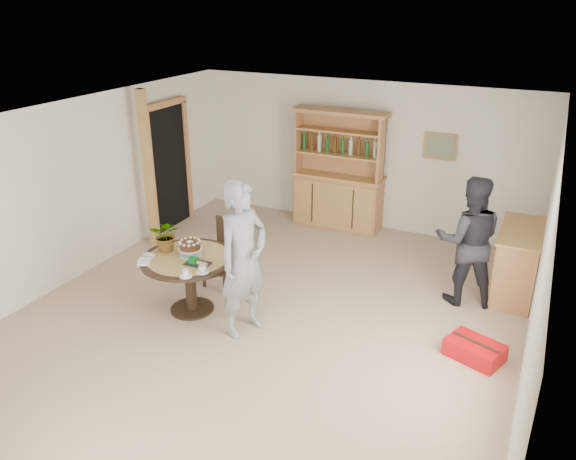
# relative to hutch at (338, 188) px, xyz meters

# --- Properties ---
(ground) EXTENTS (7.00, 7.00, 0.00)m
(ground) POSITION_rel_hutch_xyz_m (0.30, -3.24, -0.69)
(ground) COLOR tan
(ground) RESTS_ON ground
(room_shell) EXTENTS (6.04, 7.04, 2.52)m
(room_shell) POSITION_rel_hutch_xyz_m (0.30, -3.23, 1.05)
(room_shell) COLOR white
(room_shell) RESTS_ON ground
(doorway) EXTENTS (0.13, 1.10, 2.18)m
(doorway) POSITION_rel_hutch_xyz_m (-2.63, -1.24, 0.42)
(doorway) COLOR black
(doorway) RESTS_ON ground
(pine_post) EXTENTS (0.12, 0.12, 2.50)m
(pine_post) POSITION_rel_hutch_xyz_m (-2.40, -2.04, 0.56)
(pine_post) COLOR tan
(pine_post) RESTS_ON ground
(hutch) EXTENTS (1.62, 0.54, 2.04)m
(hutch) POSITION_rel_hutch_xyz_m (0.00, 0.00, 0.00)
(hutch) COLOR #AF7F4A
(hutch) RESTS_ON ground
(sideboard) EXTENTS (0.54, 1.26, 0.94)m
(sideboard) POSITION_rel_hutch_xyz_m (3.04, -1.24, -0.22)
(sideboard) COLOR #AF7F4A
(sideboard) RESTS_ON ground
(dining_table) EXTENTS (1.20, 1.20, 0.76)m
(dining_table) POSITION_rel_hutch_xyz_m (-0.66, -3.51, -0.08)
(dining_table) COLOR black
(dining_table) RESTS_ON ground
(dining_chair) EXTENTS (0.46, 0.46, 0.95)m
(dining_chair) POSITION_rel_hutch_xyz_m (-0.65, -2.68, -0.15)
(dining_chair) COLOR black
(dining_chair) RESTS_ON ground
(birthday_cake) EXTENTS (0.30, 0.30, 0.20)m
(birthday_cake) POSITION_rel_hutch_xyz_m (-0.66, -3.46, 0.19)
(birthday_cake) COLOR white
(birthday_cake) RESTS_ON dining_table
(flower_vase) EXTENTS (0.47, 0.44, 0.42)m
(flower_vase) POSITION_rel_hutch_xyz_m (-1.01, -3.46, 0.28)
(flower_vase) COLOR #3F7233
(flower_vase) RESTS_ON dining_table
(gift_tray) EXTENTS (0.30, 0.20, 0.08)m
(gift_tray) POSITION_rel_hutch_xyz_m (-0.45, -3.63, 0.10)
(gift_tray) COLOR black
(gift_tray) RESTS_ON dining_table
(coffee_cup_a) EXTENTS (0.15, 0.15, 0.09)m
(coffee_cup_a) POSITION_rel_hutch_xyz_m (-0.26, -3.79, 0.11)
(coffee_cup_a) COLOR white
(coffee_cup_a) RESTS_ON dining_table
(coffee_cup_b) EXTENTS (0.15, 0.15, 0.08)m
(coffee_cup_b) POSITION_rel_hutch_xyz_m (-0.38, -3.96, 0.11)
(coffee_cup_b) COLOR white
(coffee_cup_b) RESTS_ON dining_table
(napkins) EXTENTS (0.24, 0.33, 0.03)m
(napkins) POSITION_rel_hutch_xyz_m (-1.07, -3.82, 0.09)
(napkins) COLOR white
(napkins) RESTS_ON dining_table
(teen_boy) EXTENTS (0.63, 0.79, 1.90)m
(teen_boy) POSITION_rel_hutch_xyz_m (0.19, -3.61, 0.26)
(teen_boy) COLOR gray
(teen_boy) RESTS_ON ground
(adult_person) EXTENTS (0.98, 0.85, 1.73)m
(adult_person) POSITION_rel_hutch_xyz_m (2.44, -1.74, 0.18)
(adult_person) COLOR black
(adult_person) RESTS_ON ground
(red_suitcase) EXTENTS (0.70, 0.58, 0.21)m
(red_suitcase) POSITION_rel_hutch_xyz_m (2.80, -3.01, -0.59)
(red_suitcase) COLOR red
(red_suitcase) RESTS_ON ground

